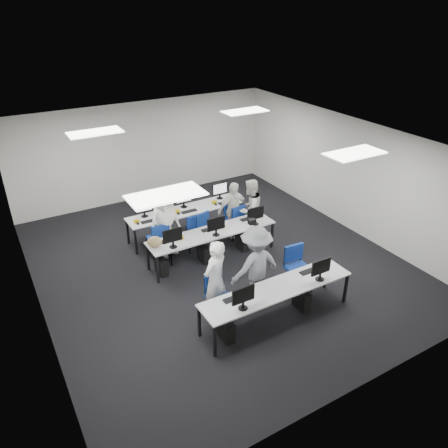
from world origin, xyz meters
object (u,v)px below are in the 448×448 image
chair_0 (219,304)px  chair_2 (163,251)px  chair_1 (297,276)px  chair_6 (198,232)px  desk_mid (212,234)px  photographer (256,266)px  chair_3 (196,240)px  student_1 (250,209)px  chair_4 (234,227)px  chair_5 (158,245)px  student_0 (215,280)px  desk_front (277,290)px  student_2 (164,222)px  student_3 (233,210)px  chair_7 (234,225)px

chair_0 → chair_2: 2.42m
chair_1 → chair_6: (-0.94, 2.90, -0.03)m
desk_mid → photographer: bearing=-91.2°
chair_3 → student_1: size_ratio=0.52×
desk_mid → chair_1: chair_1 is taller
chair_2 → chair_4: chair_4 is taller
chair_5 → student_1: 2.55m
student_0 → chair_2: bearing=-111.1°
desk_mid → photographer: (-0.04, -1.90, 0.19)m
student_0 → desk_front: bearing=119.3°
chair_4 → chair_6: chair_4 is taller
student_1 → photographer: 2.80m
chair_1 → chair_5: chair_1 is taller
photographer → student_2: bearing=-74.1°
chair_2 → student_1: size_ratio=0.55×
photographer → chair_2: bearing=-67.4°
chair_5 → student_0: bearing=-86.8°
chair_0 → chair_1: size_ratio=0.90×
chair_6 → desk_mid: bearing=-107.5°
student_3 → student_0: bearing=-128.0°
chair_2 → chair_6: bearing=40.5°
chair_6 → chair_0: bearing=-122.7°
chair_3 → chair_2: bearing=-152.4°
chair_4 → chair_6: (-0.96, 0.23, -0.00)m
chair_3 → photographer: photographer is taller
chair_4 → student_1: size_ratio=0.56×
desk_front → student_2: bearing=104.8°
photographer → chair_3: bearing=-89.1°
chair_5 → chair_7: 2.15m
chair_3 → student_3: student_3 is taller
chair_7 → photographer: (-1.10, -2.66, 0.58)m
desk_front → chair_1: size_ratio=3.24×
student_2 → student_3: (1.90, -0.06, -0.11)m
student_3 → photographer: photographer is taller
chair_4 → student_0: bearing=-132.3°
photographer → chair_6: bearing=-93.9°
chair_0 → chair_5: 2.73m
chair_5 → photographer: size_ratio=0.53×
chair_1 → chair_4: (0.02, 2.67, -0.03)m
chair_2 → student_3: bearing=27.0°
chair_2 → student_2: bearing=74.8°
chair_4 → chair_6: 0.98m
chair_3 → chair_6: chair_6 is taller
chair_5 → student_2: student_2 is taller
desk_mid → chair_1: bearing=-63.4°
desk_mid → chair_5: chair_5 is taller
student_2 → student_1: bearing=-22.1°
desk_mid → chair_0: (-0.93, -1.94, -0.40)m
chair_7 → photographer: 2.93m
chair_0 → chair_5: chair_5 is taller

